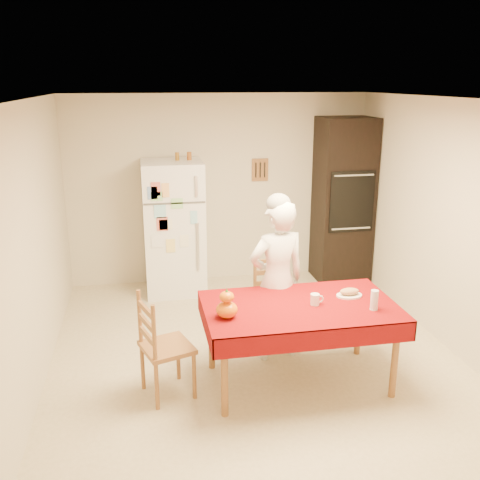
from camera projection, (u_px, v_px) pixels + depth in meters
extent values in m
plane|color=tan|center=(254.00, 354.00, 5.40)|extent=(4.50, 4.50, 0.00)
cube|color=beige|center=(220.00, 189.00, 7.15)|extent=(4.00, 0.02, 2.50)
cube|color=beige|center=(343.00, 349.00, 2.92)|extent=(4.00, 0.02, 2.50)
cube|color=beige|center=(33.00, 248.00, 4.68)|extent=(0.02, 4.50, 2.50)
cube|color=beige|center=(449.00, 225.00, 5.39)|extent=(0.02, 4.50, 2.50)
cube|color=white|center=(256.00, 99.00, 4.68)|extent=(4.00, 4.50, 0.02)
cube|color=brown|center=(260.00, 170.00, 7.16)|extent=(0.22, 0.02, 0.30)
cube|color=white|center=(174.00, 228.00, 6.80)|extent=(0.75, 0.70, 1.70)
cube|color=silver|center=(196.00, 186.00, 6.33)|extent=(0.03, 0.03, 0.25)
cube|color=silver|center=(198.00, 246.00, 6.55)|extent=(0.03, 0.03, 0.60)
cube|color=black|center=(343.00, 201.00, 7.19)|extent=(0.70, 0.60, 2.20)
cube|color=black|center=(352.00, 202.00, 6.88)|extent=(0.59, 0.02, 0.80)
cylinder|color=brown|center=(225.00, 377.00, 4.32)|extent=(0.06, 0.06, 0.71)
cylinder|color=brown|center=(211.00, 334.00, 5.05)|extent=(0.06, 0.06, 0.71)
cylinder|color=brown|center=(395.00, 360.00, 4.58)|extent=(0.06, 0.06, 0.71)
cylinder|color=brown|center=(359.00, 321.00, 5.32)|extent=(0.06, 0.06, 0.71)
cube|color=brown|center=(300.00, 308.00, 4.71)|extent=(1.60, 0.90, 0.04)
cube|color=#5C0605|center=(300.00, 305.00, 4.70)|extent=(1.70, 1.00, 0.01)
cylinder|color=brown|center=(262.00, 331.00, 5.41)|extent=(0.04, 0.04, 0.43)
cylinder|color=brown|center=(255.00, 317.00, 5.73)|extent=(0.04, 0.04, 0.43)
cylinder|color=brown|center=(296.00, 328.00, 5.49)|extent=(0.04, 0.04, 0.43)
cylinder|color=brown|center=(287.00, 314.00, 5.81)|extent=(0.04, 0.04, 0.43)
cube|color=brown|center=(275.00, 302.00, 5.54)|extent=(0.43, 0.41, 0.04)
cube|color=brown|center=(272.00, 274.00, 5.63)|extent=(0.36, 0.04, 0.50)
cylinder|color=brown|center=(194.00, 376.00, 4.60)|extent=(0.04, 0.04, 0.43)
cylinder|color=brown|center=(157.00, 387.00, 4.44)|extent=(0.04, 0.04, 0.43)
cylinder|color=brown|center=(178.00, 358.00, 4.90)|extent=(0.04, 0.04, 0.43)
cylinder|color=brown|center=(143.00, 367.00, 4.74)|extent=(0.04, 0.04, 0.43)
cube|color=brown|center=(167.00, 347.00, 4.60)|extent=(0.51, 0.52, 0.04)
cube|color=brown|center=(147.00, 325.00, 4.45)|extent=(0.14, 0.35, 0.50)
imported|color=silver|center=(277.00, 281.00, 5.15)|extent=(0.65, 0.49, 1.60)
cylinder|color=white|center=(315.00, 299.00, 4.69)|extent=(0.08, 0.08, 0.10)
ellipsoid|color=#C94104|center=(227.00, 310.00, 4.44)|extent=(0.18, 0.18, 0.14)
ellipsoid|color=red|center=(227.00, 297.00, 4.40)|extent=(0.12, 0.12, 0.09)
cylinder|color=silver|center=(374.00, 300.00, 4.58)|extent=(0.07, 0.07, 0.18)
cylinder|color=white|center=(349.00, 296.00, 4.88)|extent=(0.24, 0.24, 0.02)
ellipsoid|color=#A48251|center=(349.00, 291.00, 4.87)|extent=(0.18, 0.10, 0.06)
cylinder|color=brown|center=(177.00, 156.00, 6.61)|extent=(0.05, 0.05, 0.10)
cylinder|color=brown|center=(190.00, 156.00, 6.63)|extent=(0.05, 0.05, 0.10)
cylinder|color=brown|center=(189.00, 156.00, 6.63)|extent=(0.05, 0.05, 0.10)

